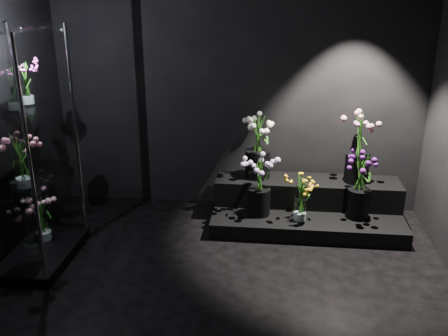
# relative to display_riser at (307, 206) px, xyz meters

# --- Properties ---
(floor) EXTENTS (4.00, 4.00, 0.00)m
(floor) POSITION_rel_display_riser_xyz_m (-0.78, -1.61, -0.18)
(floor) COLOR black
(floor) RESTS_ON ground
(wall_back) EXTENTS (4.00, 0.00, 4.00)m
(wall_back) POSITION_rel_display_riser_xyz_m (-0.78, 0.39, 1.22)
(wall_back) COLOR black
(wall_back) RESTS_ON floor
(wall_front) EXTENTS (4.00, 0.00, 4.00)m
(wall_front) POSITION_rel_display_riser_xyz_m (-0.78, -3.61, 1.22)
(wall_front) COLOR black
(wall_front) RESTS_ON floor
(display_riser) EXTENTS (1.96, 0.87, 0.44)m
(display_riser) POSITION_rel_display_riser_xyz_m (0.00, 0.00, 0.00)
(display_riser) COLOR black
(display_riser) RESTS_ON floor
(display_case) EXTENTS (0.57, 0.95, 2.09)m
(display_case) POSITION_rel_display_riser_xyz_m (-2.48, -1.06, 0.86)
(display_case) COLOR black
(display_case) RESTS_ON floor
(bouquet_orange_bells) EXTENTS (0.31, 0.31, 0.48)m
(bouquet_orange_bells) POSITION_rel_display_riser_xyz_m (-0.08, -0.31, 0.23)
(bouquet_orange_bells) COLOR white
(bouquet_orange_bells) RESTS_ON display_riser
(bouquet_lilac) EXTENTS (0.43, 0.43, 0.62)m
(bouquet_lilac) POSITION_rel_display_riser_xyz_m (-0.50, -0.22, 0.35)
(bouquet_lilac) COLOR black
(bouquet_lilac) RESTS_ON display_riser
(bouquet_purple) EXTENTS (0.35, 0.35, 0.69)m
(bouquet_purple) POSITION_rel_display_riser_xyz_m (0.50, -0.18, 0.37)
(bouquet_purple) COLOR black
(bouquet_purple) RESTS_ON display_riser
(bouquet_cream_roses) EXTENTS (0.45, 0.45, 0.67)m
(bouquet_cream_roses) POSITION_rel_display_riser_xyz_m (-0.54, 0.14, 0.63)
(bouquet_cream_roses) COLOR black
(bouquet_cream_roses) RESTS_ON display_riser
(bouquet_pink_roses) EXTENTS (0.45, 0.45, 0.73)m
(bouquet_pink_roses) POSITION_rel_display_riser_xyz_m (0.50, 0.12, 0.67)
(bouquet_pink_roses) COLOR black
(bouquet_pink_roses) RESTS_ON display_riser
(bouquet_case_pink) EXTENTS (0.31, 0.31, 0.47)m
(bouquet_case_pink) POSITION_rel_display_riser_xyz_m (-2.42, -1.26, 0.87)
(bouquet_case_pink) COLOR white
(bouquet_case_pink) RESTS_ON display_case
(bouquet_case_magenta) EXTENTS (0.22, 0.22, 0.39)m
(bouquet_case_magenta) POSITION_rel_display_riser_xyz_m (-2.50, -0.88, 1.45)
(bouquet_case_magenta) COLOR white
(bouquet_case_magenta) RESTS_ON display_case
(bouquet_case_base_pink) EXTENTS (0.38, 0.38, 0.45)m
(bouquet_case_base_pink) POSITION_rel_display_riser_xyz_m (-2.53, -0.87, 0.15)
(bouquet_case_base_pink) COLOR white
(bouquet_case_base_pink) RESTS_ON display_case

